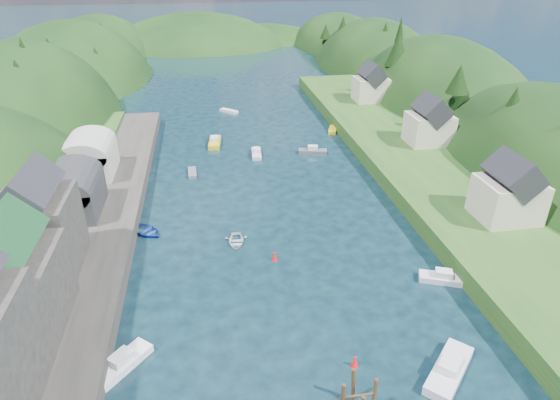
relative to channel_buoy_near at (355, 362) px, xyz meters
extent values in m
plane|color=black|center=(-2.58, 45.73, -0.48)|extent=(600.00, 600.00, 0.00)
ellipsoid|color=black|center=(-47.58, 70.73, -9.58)|extent=(44.00, 75.56, 52.00)
ellipsoid|color=black|center=(-47.58, 113.73, -8.91)|extent=(44.00, 75.56, 48.19)
ellipsoid|color=black|center=(-47.58, 155.73, -7.30)|extent=(44.00, 75.56, 39.00)
ellipsoid|color=black|center=(42.42, 27.73, -8.26)|extent=(36.00, 75.56, 44.49)
ellipsoid|color=black|center=(42.42, 70.73, -8.88)|extent=(36.00, 75.56, 48.00)
ellipsoid|color=black|center=(42.42, 113.73, -8.26)|extent=(36.00, 75.56, 44.49)
ellipsoid|color=black|center=(42.42, 155.73, -6.78)|extent=(36.00, 75.56, 36.00)
ellipsoid|color=black|center=(-12.58, 165.73, -10.48)|extent=(80.00, 60.00, 44.00)
ellipsoid|color=black|center=(15.42, 175.73, -12.48)|extent=(70.00, 56.00, 36.00)
cone|color=black|center=(-42.17, 59.43, 12.26)|extent=(4.73, 4.73, 5.93)
cone|color=black|center=(-43.40, 68.22, 13.37)|extent=(4.34, 4.34, 8.50)
cone|color=black|center=(-41.58, 77.75, 8.17)|extent=(5.28, 5.28, 5.63)
cone|color=black|center=(-44.66, 88.18, 11.55)|extent=(4.77, 4.77, 5.99)
cone|color=black|center=(-36.74, 97.23, 8.12)|extent=(4.07, 4.07, 5.21)
cone|color=black|center=(-44.40, 114.46, 9.75)|extent=(4.56, 4.56, 9.06)
cone|color=black|center=(-47.08, 122.38, 7.36)|extent=(4.75, 4.75, 5.01)
cone|color=black|center=(-41.31, 134.83, 8.45)|extent=(4.27, 4.27, 7.15)
cone|color=black|center=(34.92, 34.98, 9.81)|extent=(5.29, 5.29, 7.32)
cone|color=black|center=(33.25, 48.64, 11.53)|extent=(4.07, 4.07, 5.04)
cone|color=black|center=(36.51, 54.94, 7.84)|extent=(3.40, 3.40, 6.10)
cone|color=black|center=(39.66, 71.42, 10.82)|extent=(4.94, 4.94, 8.55)
cone|color=black|center=(32.28, 74.40, 12.07)|extent=(5.25, 5.25, 6.99)
cone|color=black|center=(38.67, 89.44, 12.65)|extent=(3.36, 3.36, 9.34)
cone|color=black|center=(39.42, 101.22, 10.67)|extent=(4.57, 4.57, 7.99)
cone|color=black|center=(38.42, 114.79, 8.88)|extent=(3.59, 3.59, 6.84)
cone|color=black|center=(34.01, 123.70, 10.91)|extent=(4.14, 4.14, 5.60)
cone|color=black|center=(31.53, 135.63, 7.59)|extent=(3.83, 3.83, 4.84)
cube|color=#2D2B28|center=(-26.58, 15.73, 0.52)|extent=(12.00, 110.00, 2.00)
cube|color=#2D2B28|center=(-28.58, 7.73, 5.02)|extent=(8.00, 9.00, 7.00)
cube|color=#2D2B28|center=(-28.58, 16.73, 5.52)|extent=(7.00, 8.00, 8.00)
cube|color=black|center=(-28.58, 16.73, 10.36)|extent=(5.15, 8.32, 5.15)
cube|color=#2D2D30|center=(-28.58, 28.73, 3.52)|extent=(7.00, 9.00, 4.00)
cylinder|color=#2D2D30|center=(-28.58, 28.73, 5.52)|extent=(7.00, 9.00, 7.00)
cube|color=#B2B2A8|center=(-28.58, 40.73, 3.52)|extent=(7.00, 9.00, 4.00)
cylinder|color=#B2B2A8|center=(-28.58, 40.73, 5.52)|extent=(7.00, 9.00, 7.00)
cube|color=#234719|center=(22.42, 35.73, 0.72)|extent=(16.00, 120.00, 2.40)
cube|color=beige|center=(24.42, 17.73, 4.42)|extent=(7.00, 6.00, 5.00)
cube|color=black|center=(24.42, 17.73, 7.76)|extent=(5.15, 6.24, 5.15)
cube|color=beige|center=(26.42, 43.73, 4.42)|extent=(7.00, 6.00, 5.00)
cube|color=black|center=(26.42, 43.73, 7.76)|extent=(5.15, 6.24, 5.15)
cube|color=beige|center=(25.42, 70.73, 4.42)|extent=(7.00, 6.00, 5.00)
cube|color=black|center=(25.42, 70.73, 7.76)|extent=(5.15, 6.24, 5.15)
cylinder|color=#382314|center=(-0.01, -4.52, 0.89)|extent=(0.32, 0.32, 3.93)
cylinder|color=#382314|center=(-1.23, -3.29, 0.89)|extent=(0.32, 0.32, 3.93)
cylinder|color=#382314|center=(-1.23, -4.52, 1.52)|extent=(2.95, 0.16, 0.16)
cone|color=red|center=(0.00, 0.00, -0.03)|extent=(0.70, 0.70, 0.90)
sphere|color=red|center=(0.00, 0.00, 0.47)|extent=(0.30, 0.30, 0.30)
cone|color=red|center=(-4.38, 16.61, -0.03)|extent=(0.70, 0.70, 0.90)
sphere|color=red|center=(-4.38, 16.61, 0.47)|extent=(0.30, 0.30, 0.30)
cube|color=gold|center=(-9.72, 55.08, -0.10)|extent=(2.60, 6.16, 0.84)
cube|color=silver|center=(-9.72, 55.08, 0.71)|extent=(1.60, 2.23, 0.70)
imported|color=silver|center=(-8.46, 20.96, -0.23)|extent=(2.98, 4.01, 0.80)
cube|color=silver|center=(7.51, -2.10, -0.06)|extent=(6.22, 6.24, 0.93)
cube|color=silver|center=(7.51, -2.10, 0.80)|extent=(2.72, 2.72, 0.70)
cube|color=#4F525A|center=(7.26, 47.98, -0.17)|extent=(5.21, 2.73, 0.70)
cube|color=silver|center=(7.26, 47.98, 0.57)|extent=(1.95, 1.51, 0.70)
cube|color=slate|center=(-13.81, 42.39, -0.24)|extent=(1.43, 3.92, 0.54)
cube|color=silver|center=(-5.81, 74.73, -0.20)|extent=(4.14, 4.06, 0.61)
cube|color=yellow|center=(13.80, 58.72, -0.20)|extent=(2.76, 4.58, 0.61)
cube|color=silver|center=(12.92, 9.81, -0.17)|extent=(5.23, 3.36, 0.70)
cube|color=silver|center=(12.92, 9.81, 0.57)|extent=(2.04, 1.71, 0.70)
imported|color=#1B3796|center=(-19.40, 24.99, -0.15)|extent=(5.63, 5.68, 0.97)
cube|color=silver|center=(-2.70, 48.53, -0.18)|extent=(1.95, 4.92, 0.67)
cube|color=silver|center=(-2.70, 48.53, 0.55)|extent=(1.24, 1.77, 0.70)
cube|color=white|center=(-19.58, 3.07, -0.13)|extent=(5.00, 5.37, 0.77)
cube|color=silver|center=(-19.58, 3.07, 0.65)|extent=(2.23, 2.30, 0.70)
camera|label=1|loc=(-10.95, -27.39, 30.75)|focal=30.00mm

